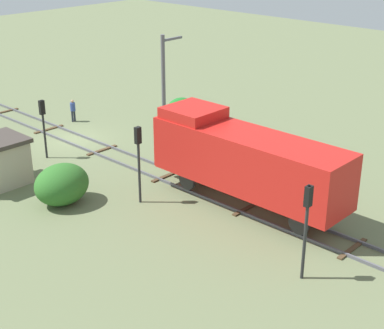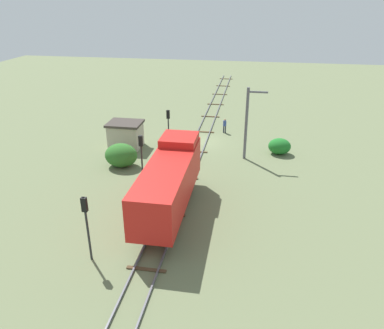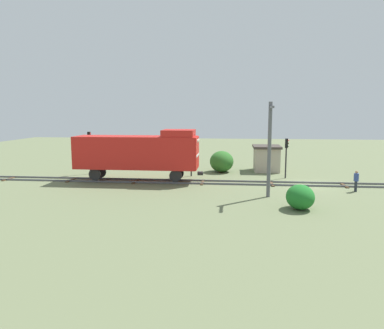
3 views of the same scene
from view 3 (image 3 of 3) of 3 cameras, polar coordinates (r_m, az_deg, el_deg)
The scene contains 11 objects.
ground_plane at distance 34.29m, azimuth 17.17°, elevation -2.99°, with size 110.46×110.46×0.00m, color #66704C.
railway_track at distance 34.28m, azimuth 17.17°, elevation -2.87°, with size 2.40×73.64×0.16m.
locomotive at distance 34.26m, azimuth -8.11°, elevation 1.98°, with size 2.90×11.60×4.60m.
traffic_signal_near at distance 36.79m, azimuth 14.19°, elevation 2.07°, with size 0.32×0.34×3.82m.
traffic_signal_mid at distance 36.80m, azimuth -0.10°, elevation 2.80°, with size 0.32×0.34×4.29m.
traffic_signal_far at distance 39.50m, azimuth -15.36°, elevation 2.91°, with size 0.32×0.34×4.33m.
worker_near_track at distance 32.66m, azimuth 23.74°, elevation -2.08°, with size 0.38×0.38×1.70m.
catenary_mast at distance 28.22m, azimuth 11.73°, elevation 2.64°, with size 1.94×0.28×7.08m.
relay_hut at distance 41.01m, azimuth 11.28°, elevation 0.96°, with size 3.50×2.90×2.74m.
bush_near at distance 25.61m, azimuth 16.17°, elevation -4.78°, with size 2.25×1.84×1.63m, color #1F6E26.
bush_mid at distance 39.73m, azimuth 4.54°, elevation 0.46°, with size 3.06×2.50×2.22m, color #2E6826.
Camera 3 is at (-33.03, 6.67, 6.39)m, focal length 35.00 mm.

